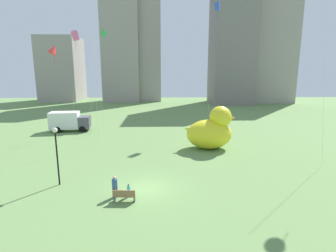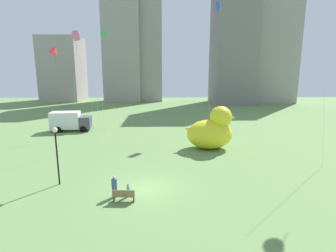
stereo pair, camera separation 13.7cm
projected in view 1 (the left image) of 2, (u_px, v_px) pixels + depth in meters
The scene contains 12 objects.
ground_plane at pixel (147, 189), 20.00m from camera, with size 140.00×140.00×0.00m, color #64894C.
park_bench at pixel (124, 195), 17.92m from camera, with size 1.53×0.53×0.90m.
person_adult at pixel (115, 186), 18.52m from camera, with size 0.39×0.39×1.58m.
person_child at pixel (129, 190), 18.65m from camera, with size 0.24×0.24×0.97m.
giant_inflatable_duck at pixel (211, 131), 30.04m from camera, with size 5.88×3.78×4.88m.
lamppost at pixel (56, 145), 20.11m from camera, with size 0.38×0.38×4.56m.
box_truck at pixel (69, 121), 38.96m from camera, with size 5.84×2.89×2.85m.
city_skyline at pixel (178, 46), 73.67m from camera, with size 71.07×20.21×40.35m.
kite_blue at pixel (217, 7), 38.07m from camera, with size 2.93×3.33×18.47m.
kite_pink at pixel (75, 36), 32.53m from camera, with size 2.80×2.88×13.59m.
kite_red at pixel (54, 50), 33.13m from camera, with size 3.79×3.71×12.07m.
kite_green at pixel (103, 39), 38.67m from camera, with size 2.17×2.29×14.73m.
Camera 1 is at (1.08, -18.65, 8.71)m, focal length 28.39 mm.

